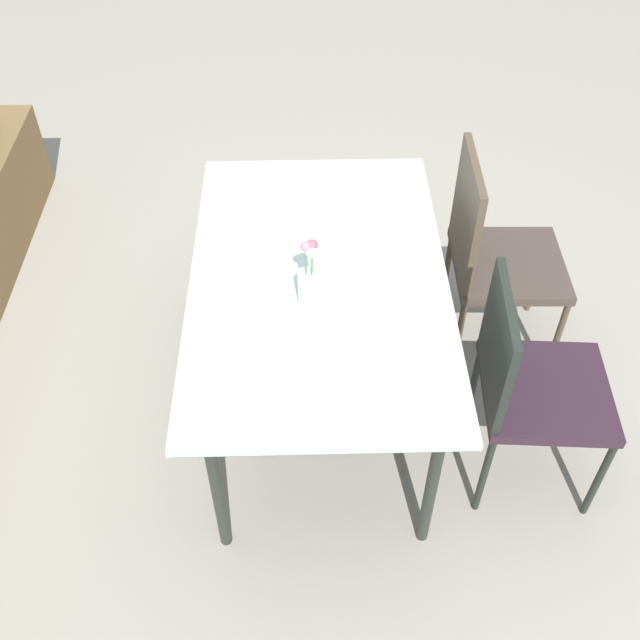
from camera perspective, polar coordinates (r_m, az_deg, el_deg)
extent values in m
plane|color=gray|center=(3.26, -0.05, -7.34)|extent=(12.00, 12.00, 0.00)
cube|color=#B2C6C1|center=(2.77, 0.00, 3.12)|extent=(1.52, 0.95, 0.03)
cube|color=#232823|center=(2.78, 0.00, 2.75)|extent=(1.49, 0.93, 0.02)
cylinder|color=#232823|center=(2.67, 8.54, -12.39)|extent=(0.04, 0.04, 0.72)
cylinder|color=#232823|center=(3.53, 5.80, 6.01)|extent=(0.04, 0.04, 0.72)
cylinder|color=#232823|center=(2.66, -7.87, -12.74)|extent=(0.04, 0.04, 0.72)
cylinder|color=#232823|center=(3.52, -6.35, 5.81)|extent=(0.04, 0.04, 0.72)
cube|color=#423630|center=(3.30, 14.24, 4.11)|extent=(0.48, 0.48, 0.04)
cube|color=#4C3D2D|center=(3.09, 11.14, 7.78)|extent=(0.44, 0.04, 0.50)
cylinder|color=#4C3D2D|center=(3.67, 16.23, 3.43)|extent=(0.03, 0.03, 0.47)
cylinder|color=#4C3D2D|center=(3.38, 17.64, -1.48)|extent=(0.03, 0.03, 0.47)
cylinder|color=#4C3D2D|center=(3.58, 9.63, 3.52)|extent=(0.03, 0.03, 0.47)
cylinder|color=#4C3D2D|center=(3.28, 10.50, -1.53)|extent=(0.03, 0.03, 0.47)
cube|color=#2D1B26|center=(2.86, 16.91, -5.21)|extent=(0.49, 0.49, 0.04)
cube|color=black|center=(2.64, 13.44, -2.02)|extent=(0.44, 0.06, 0.44)
cylinder|color=black|center=(3.22, 19.03, -5.05)|extent=(0.03, 0.03, 0.47)
cylinder|color=black|center=(2.99, 20.55, -11.30)|extent=(0.03, 0.03, 0.47)
cylinder|color=black|center=(3.12, 11.62, -4.97)|extent=(0.03, 0.03, 0.47)
cylinder|color=black|center=(2.88, 12.45, -11.46)|extent=(0.03, 0.03, 0.47)
cylinder|color=silver|center=(2.61, -0.94, 2.43)|extent=(0.07, 0.07, 0.14)
cylinder|color=#47843D|center=(2.54, -0.60, 4.38)|extent=(0.01, 0.00, 0.16)
sphere|color=#DB4C56|center=(2.49, -0.62, 5.75)|extent=(0.04, 0.04, 0.04)
cylinder|color=#47843D|center=(2.53, -1.08, 4.22)|extent=(0.01, 0.01, 0.16)
sphere|color=pink|center=(2.47, -1.11, 5.64)|extent=(0.04, 0.04, 0.04)
cylinder|color=#47843D|center=(2.53, -0.63, 3.95)|extent=(0.01, 0.00, 0.14)
sphere|color=white|center=(2.48, -0.64, 5.17)|extent=(0.04, 0.04, 0.04)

